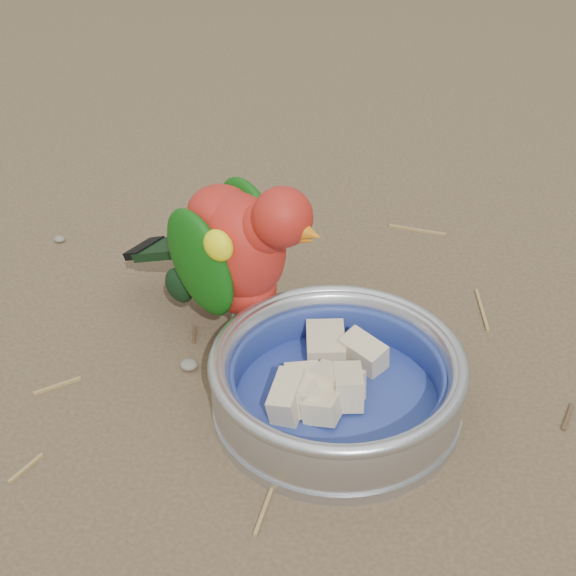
# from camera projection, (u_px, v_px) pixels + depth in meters

# --- Properties ---
(ground) EXTENTS (60.00, 60.00, 0.00)m
(ground) POSITION_uv_depth(u_px,v_px,m) (347.00, 491.00, 0.71)
(ground) COLOR brown
(food_bowl) EXTENTS (0.22, 0.22, 0.02)m
(food_bowl) POSITION_uv_depth(u_px,v_px,m) (336.00, 404.00, 0.78)
(food_bowl) COLOR #B2B2BA
(food_bowl) RESTS_ON ground
(bowl_wall) EXTENTS (0.22, 0.22, 0.04)m
(bowl_wall) POSITION_uv_depth(u_px,v_px,m) (338.00, 378.00, 0.77)
(bowl_wall) COLOR #B2B2BA
(bowl_wall) RESTS_ON food_bowl
(fruit_wedges) EXTENTS (0.13, 0.13, 0.03)m
(fruit_wedges) POSITION_uv_depth(u_px,v_px,m) (337.00, 384.00, 0.77)
(fruit_wedges) COLOR beige
(fruit_wedges) RESTS_ON food_bowl
(lory_parrot) EXTENTS (0.23, 0.20, 0.17)m
(lory_parrot) POSITION_uv_depth(u_px,v_px,m) (238.00, 260.00, 0.83)
(lory_parrot) COLOR #AB1E16
(lory_parrot) RESTS_ON ground
(ground_debris) EXTENTS (0.90, 0.80, 0.01)m
(ground_debris) POSITION_uv_depth(u_px,v_px,m) (345.00, 447.00, 0.75)
(ground_debris) COLOR olive
(ground_debris) RESTS_ON ground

